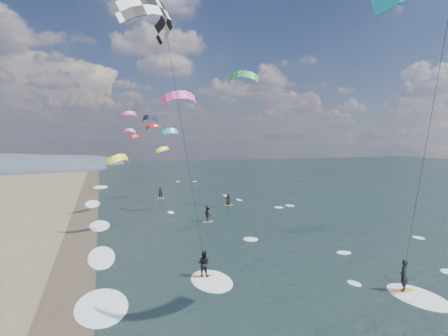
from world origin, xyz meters
name	(u,v)px	position (x,y,z in m)	size (l,w,h in m)	color
ground	(320,330)	(0.00, 0.00, 0.00)	(260.00, 260.00, 0.00)	black
wet_sand_strip	(71,284)	(-12.00, 10.00, 0.00)	(3.00, 240.00, 0.00)	#382D23
kitesurfer_near_a	(445,56)	(4.00, -2.73, 12.79)	(7.98, 8.38, 16.36)	orange
kitesurfer_near_b	(180,113)	(-5.97, 4.18, 10.64)	(6.86, 9.33, 16.09)	orange
far_kitesurfers	(202,205)	(1.85, 29.56, 0.88)	(9.14, 18.30, 1.83)	orange
bg_kite_field	(154,125)	(-0.63, 53.63, 11.53)	(16.15, 71.72, 10.82)	yellow
shoreline_surf	(92,259)	(-10.80, 14.75, 0.00)	(2.40, 79.40, 0.11)	white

